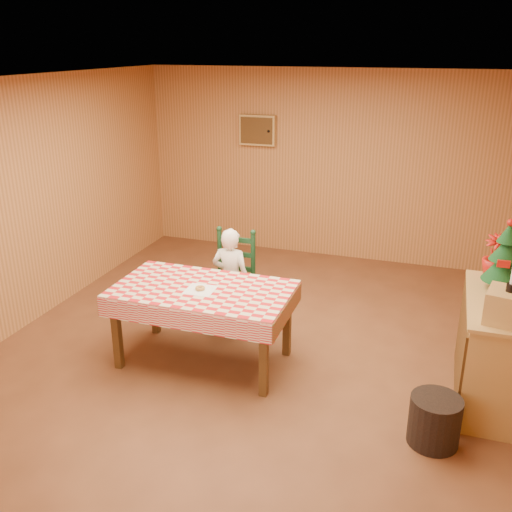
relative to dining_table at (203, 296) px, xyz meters
The scene contains 13 objects.
ground 0.83m from the dining_table, 40.20° to the left, with size 6.00×6.00×0.00m, color brown.
cabin_walls 1.45m from the dining_table, 67.00° to the left, with size 5.10×6.05×2.65m.
dining_table is the anchor object (origin of this frame).
ladder_chair 0.81m from the dining_table, 90.00° to the left, with size 0.44×0.40×1.08m.
seated_child 0.74m from the dining_table, 90.00° to the left, with size 0.41×0.27×1.12m, color white.
napkin 0.10m from the dining_table, 90.00° to the right, with size 0.26×0.26×0.00m, color white.
donut 0.11m from the dining_table, 90.00° to the right, with size 0.09×0.09×0.03m, color #B58541.
shelf_unit 2.58m from the dining_table, ahead, with size 0.54×1.24×0.93m.
crate 2.60m from the dining_table, ahead, with size 0.30×0.30×0.25m, color tan.
christmas_tree 2.66m from the dining_table, 10.26° to the left, with size 0.34×0.34×0.62m.
flower_arrangement 2.67m from the dining_table, 16.90° to the left, with size 0.21×0.21×0.38m, color #A5140F.
candle_set 2.64m from the dining_table, ahead, with size 0.07×0.07×0.22m.
storage_bin 2.27m from the dining_table, 14.41° to the right, with size 0.39×0.39×0.39m, color black.
Camera 1 is at (1.66, -4.73, 2.90)m, focal length 40.00 mm.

